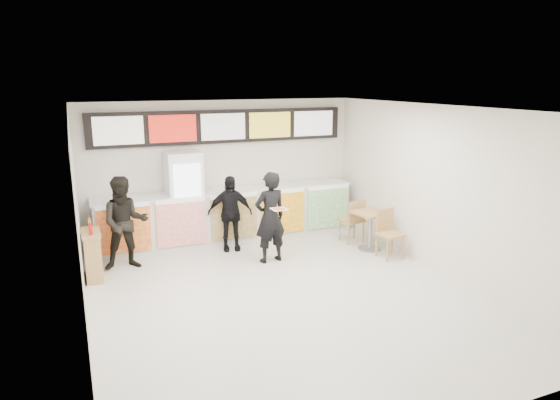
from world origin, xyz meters
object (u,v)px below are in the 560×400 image
condiment_ledge (93,254)px  customer_left (125,223)px  service_counter (229,216)px  customer_mid (230,213)px  drinks_fridge (185,200)px  customer_main (270,217)px  cafe_table (370,223)px

condiment_ledge → customer_left: bearing=23.6°
service_counter → customer_mid: customer_mid is taller
drinks_fridge → customer_main: size_ratio=1.14×
customer_left → condiment_ledge: size_ratio=1.71×
customer_mid → condiment_ledge: size_ratio=1.53×
drinks_fridge → condiment_ledge: bearing=-150.3°
condiment_ledge → customer_mid: bearing=10.9°
customer_mid → customer_left: bearing=-162.3°
drinks_fridge → customer_main: 1.99m
service_counter → condiment_ledge: service_counter is taller
drinks_fridge → customer_main: (1.30, -1.51, -0.12)m
customer_main → condiment_ledge: size_ratio=1.73×
customer_left → condiment_ledge: (-0.60, -0.26, -0.43)m
customer_main → cafe_table: 2.17m
cafe_table → customer_main: bearing=167.4°
drinks_fridge → cafe_table: (3.43, -1.66, -0.44)m
customer_main → condiment_ledge: 3.24m
drinks_fridge → customer_main: bearing=-49.3°
service_counter → drinks_fridge: (-0.93, 0.02, 0.43)m
drinks_fridge → customer_left: (-1.28, -0.81, -0.13)m
customer_main → customer_mid: bearing=-70.1°
customer_mid → condiment_ledge: (-2.68, -0.52, -0.34)m
customer_mid → cafe_table: (2.64, -1.10, -0.22)m
drinks_fridge → condiment_ledge: 2.24m
customer_mid → cafe_table: bearing=-11.9°
customer_left → condiment_ledge: bearing=-152.9°
service_counter → customer_main: bearing=-76.4°
customer_main → customer_left: customer_main is taller
drinks_fridge → cafe_table: 3.84m
service_counter → cafe_table: 2.99m
customer_left → customer_mid: bearing=10.4°
customer_main → customer_left: (-2.58, 0.70, -0.01)m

